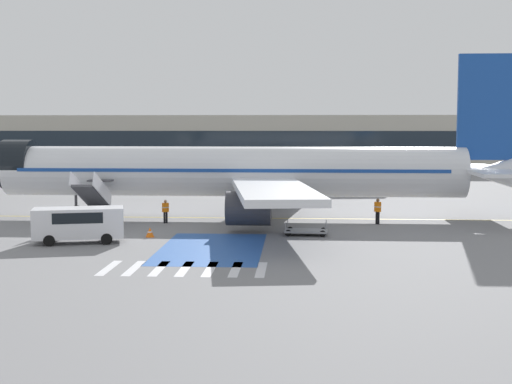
% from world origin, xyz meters
% --- Properties ---
extents(ground_plane, '(600.00, 600.00, 0.00)m').
position_xyz_m(ground_plane, '(0.00, 0.00, 0.00)').
color(ground_plane, slate).
extents(apron_leadline_yellow, '(77.05, 0.77, 0.01)m').
position_xyz_m(apron_leadline_yellow, '(-0.50, -0.65, 0.00)').
color(apron_leadline_yellow, gold).
rests_on(apron_leadline_yellow, ground_plane).
extents(apron_stand_patch_blue, '(5.60, 10.42, 0.01)m').
position_xyz_m(apron_stand_patch_blue, '(-0.50, -13.47, 0.00)').
color(apron_stand_patch_blue, '#2856A8').
rests_on(apron_stand_patch_blue, ground_plane).
extents(apron_walkway_bar_0, '(0.44, 3.60, 0.01)m').
position_xyz_m(apron_walkway_bar_0, '(-4.70, -19.15, 0.00)').
color(apron_walkway_bar_0, silver).
rests_on(apron_walkway_bar_0, ground_plane).
extents(apron_walkway_bar_1, '(0.44, 3.60, 0.01)m').
position_xyz_m(apron_walkway_bar_1, '(-3.50, -19.15, 0.00)').
color(apron_walkway_bar_1, silver).
rests_on(apron_walkway_bar_1, ground_plane).
extents(apron_walkway_bar_2, '(0.44, 3.60, 0.01)m').
position_xyz_m(apron_walkway_bar_2, '(-2.30, -19.15, 0.00)').
color(apron_walkway_bar_2, silver).
rests_on(apron_walkway_bar_2, ground_plane).
extents(apron_walkway_bar_3, '(0.44, 3.60, 0.01)m').
position_xyz_m(apron_walkway_bar_3, '(-1.10, -19.15, 0.00)').
color(apron_walkway_bar_3, silver).
rests_on(apron_walkway_bar_3, ground_plane).
extents(apron_walkway_bar_4, '(0.44, 3.60, 0.01)m').
position_xyz_m(apron_walkway_bar_4, '(0.10, -19.15, 0.00)').
color(apron_walkway_bar_4, silver).
rests_on(apron_walkway_bar_4, ground_plane).
extents(apron_walkway_bar_5, '(0.44, 3.60, 0.01)m').
position_xyz_m(apron_walkway_bar_5, '(1.30, -19.15, 0.00)').
color(apron_walkway_bar_5, silver).
rests_on(apron_walkway_bar_5, ground_plane).
extents(apron_walkway_bar_6, '(0.44, 3.60, 0.01)m').
position_xyz_m(apron_walkway_bar_6, '(2.50, -19.15, 0.00)').
color(apron_walkway_bar_6, silver).
rests_on(apron_walkway_bar_6, ground_plane).
extents(airliner, '(42.42, 33.17, 11.67)m').
position_xyz_m(airliner, '(0.24, -0.66, 3.38)').
color(airliner, silver).
rests_on(airliner, ground_plane).
extents(boarding_stairs_forward, '(2.24, 5.24, 3.75)m').
position_xyz_m(boarding_stairs_forward, '(-9.62, -4.93, 0.96)').
color(boarding_stairs_forward, '#ADB2BA').
rests_on(boarding_stairs_forward, ground_plane).
extents(fuel_tanker, '(10.17, 3.70, 3.39)m').
position_xyz_m(fuel_tanker, '(9.24, 19.50, 1.71)').
color(fuel_tanker, '#38383D').
rests_on(fuel_tanker, ground_plane).
extents(service_van_1, '(5.37, 3.16, 2.02)m').
position_xyz_m(service_van_1, '(-8.30, -12.13, 1.22)').
color(service_van_1, silver).
rests_on(service_van_1, ground_plane).
extents(baggage_cart, '(2.71, 1.70, 0.87)m').
position_xyz_m(baggage_cart, '(4.73, -8.50, 0.26)').
color(baggage_cart, gray).
rests_on(baggage_cart, ground_plane).
extents(ground_crew_0, '(0.48, 0.45, 1.62)m').
position_xyz_m(ground_crew_0, '(-4.85, -3.71, 0.93)').
color(ground_crew_0, black).
rests_on(ground_crew_0, ground_plane).
extents(ground_crew_1, '(0.48, 0.46, 1.76)m').
position_xyz_m(ground_crew_1, '(9.65, -3.35, 1.02)').
color(ground_crew_1, black).
rests_on(ground_crew_1, ground_plane).
extents(traffic_cone_0, '(0.53, 0.53, 0.59)m').
position_xyz_m(traffic_cone_0, '(-4.68, -9.79, 0.29)').
color(traffic_cone_0, orange).
rests_on(traffic_cone_0, ground_plane).
extents(terminal_building, '(94.66, 12.10, 8.17)m').
position_xyz_m(terminal_building, '(-14.03, 55.62, 4.09)').
color(terminal_building, '#B2AD9E').
rests_on(terminal_building, ground_plane).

